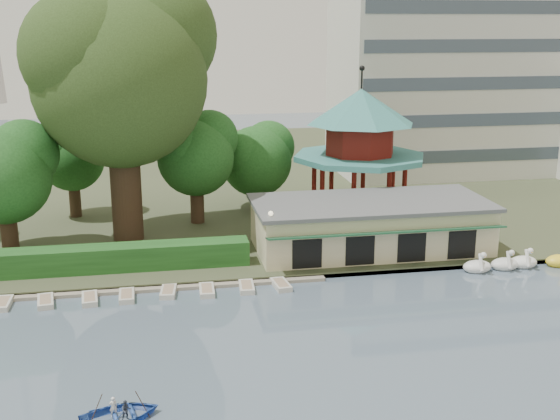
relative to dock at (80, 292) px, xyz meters
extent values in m
plane|color=slate|center=(12.00, -17.20, -0.12)|extent=(220.00, 220.00, 0.00)
cube|color=#424930|center=(12.00, 34.80, 0.08)|extent=(220.00, 70.00, 0.40)
cube|color=gray|center=(12.00, 0.10, 0.03)|extent=(220.00, 0.60, 0.30)
cube|color=gray|center=(0.00, 0.00, 0.00)|extent=(34.00, 1.60, 0.24)
cube|color=beige|center=(22.00, 4.80, 2.08)|extent=(18.00, 8.00, 3.60)
cube|color=#595B5E|center=(22.00, 4.80, 4.03)|extent=(18.60, 8.60, 0.30)
cube|color=#194C2D|center=(22.00, 0.50, 2.88)|extent=(18.00, 1.59, 0.45)
cylinder|color=beige|center=(24.00, 14.80, 0.88)|extent=(10.40, 10.40, 1.20)
cylinder|color=teal|center=(24.00, 14.80, 5.73)|extent=(12.40, 12.40, 0.50)
cylinder|color=maroon|center=(24.00, 14.80, 7.38)|extent=(6.40, 6.40, 2.80)
cone|color=teal|center=(24.00, 14.80, 10.38)|extent=(10.00, 10.00, 3.20)
cylinder|color=black|center=(24.00, 14.80, 12.88)|extent=(0.16, 0.16, 1.80)
cube|color=silver|center=(42.00, 32.80, 10.28)|extent=(30.00, 14.00, 20.00)
cube|color=#235A21|center=(-3.00, 3.30, 1.18)|extent=(30.00, 2.00, 1.80)
cylinder|color=black|center=(13.50, 1.80, 2.28)|extent=(0.12, 0.12, 4.00)
sphere|color=beige|center=(13.50, 1.80, 4.38)|extent=(0.36, 0.36, 0.36)
cylinder|color=#3A281C|center=(3.00, 10.80, 5.55)|extent=(2.49, 2.49, 10.53)
sphere|color=#31491D|center=(3.00, 10.80, 13.34)|extent=(13.85, 13.85, 13.85)
sphere|color=#31491D|center=(5.77, 12.88, 16.71)|extent=(10.39, 10.39, 10.39)
sphere|color=#31491D|center=(0.58, 9.41, 15.44)|extent=(9.70, 9.70, 9.70)
cylinder|color=#3A281C|center=(-6.00, 8.80, 2.71)|extent=(1.30, 1.30, 4.86)
sphere|color=#235A21|center=(-6.00, 8.80, 6.31)|extent=(7.22, 7.22, 7.22)
sphere|color=#235A21|center=(-4.56, 9.88, 7.87)|extent=(5.41, 5.41, 5.41)
cylinder|color=#3A281C|center=(9.00, 14.80, 2.66)|extent=(1.22, 1.22, 4.76)
sphere|color=#235A21|center=(9.00, 14.80, 6.19)|extent=(6.78, 6.78, 6.78)
sphere|color=#235A21|center=(10.36, 15.82, 7.71)|extent=(5.09, 5.09, 5.09)
sphere|color=#235A21|center=(7.81, 14.12, 7.14)|extent=(4.75, 4.75, 4.75)
cylinder|color=#3A281C|center=(15.00, 18.80, 2.14)|extent=(1.21, 1.21, 3.72)
sphere|color=#235A21|center=(15.00, 18.80, 4.89)|extent=(6.75, 6.75, 6.75)
sphere|color=#235A21|center=(16.35, 19.81, 6.08)|extent=(5.06, 5.06, 5.06)
sphere|color=#235A21|center=(13.82, 18.13, 5.64)|extent=(4.72, 4.72, 4.72)
cylinder|color=#3A281C|center=(-2.00, 18.80, 2.46)|extent=(1.05, 1.05, 4.36)
sphere|color=#235A21|center=(-2.00, 18.80, 5.69)|extent=(5.84, 5.84, 5.84)
sphere|color=#235A21|center=(-0.83, 19.68, 7.09)|extent=(4.38, 4.38, 4.38)
sphere|color=#235A21|center=(-3.02, 18.22, 6.56)|extent=(4.09, 4.09, 4.09)
ellipsoid|color=white|center=(28.57, -0.80, 0.23)|extent=(2.16, 1.44, 0.99)
cylinder|color=white|center=(28.57, -1.35, 0.78)|extent=(0.26, 0.79, 1.29)
sphere|color=white|center=(28.57, -1.65, 1.43)|extent=(0.44, 0.44, 0.44)
ellipsoid|color=white|center=(30.86, -0.66, 0.23)|extent=(2.16, 1.44, 0.99)
cylinder|color=white|center=(30.86, -1.21, 0.78)|extent=(0.26, 0.79, 1.29)
sphere|color=white|center=(30.86, -1.51, 1.43)|extent=(0.44, 0.44, 0.44)
ellipsoid|color=white|center=(32.43, -0.49, 0.23)|extent=(2.16, 1.44, 0.99)
cylinder|color=white|center=(32.43, -1.04, 0.78)|extent=(0.26, 0.79, 1.29)
sphere|color=white|center=(32.43, -1.34, 1.43)|extent=(0.44, 0.44, 0.44)
ellipsoid|color=yellow|center=(35.29, -0.71, 0.23)|extent=(2.16, 1.44, 0.99)
cube|color=beige|center=(-4.76, -1.43, 0.06)|extent=(1.02, 2.31, 0.36)
cube|color=beige|center=(-2.08, -1.54, 0.06)|extent=(1.31, 2.42, 0.36)
cube|color=beige|center=(0.74, -1.60, 0.06)|extent=(1.21, 2.38, 0.36)
cube|color=beige|center=(3.14, -1.52, 0.06)|extent=(1.04, 2.32, 0.36)
cube|color=beige|center=(5.90, -1.21, 0.06)|extent=(1.26, 2.40, 0.36)
cube|color=beige|center=(8.50, -1.47, 0.06)|extent=(1.09, 2.34, 0.36)
cube|color=beige|center=(11.26, -1.33, 0.06)|extent=(1.15, 2.36, 0.36)
cube|color=beige|center=(13.68, -1.34, 0.06)|extent=(1.25, 2.40, 0.36)
imported|color=#294FA5|center=(3.26, -16.59, 0.41)|extent=(5.83, 4.74, 1.06)
imported|color=white|center=(2.96, -16.39, 0.48)|extent=(0.41, 0.32, 1.01)
imported|color=#363D4D|center=(3.56, -16.79, 0.47)|extent=(0.55, 0.47, 0.98)
cylinder|color=#3A281C|center=(2.06, -16.59, 0.23)|extent=(0.94, 0.29, 2.01)
cylinder|color=#3A281C|center=(4.46, -16.59, 0.23)|extent=(0.94, 0.29, 2.01)
camera|label=1|loc=(5.37, -46.42, 17.82)|focal=45.00mm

